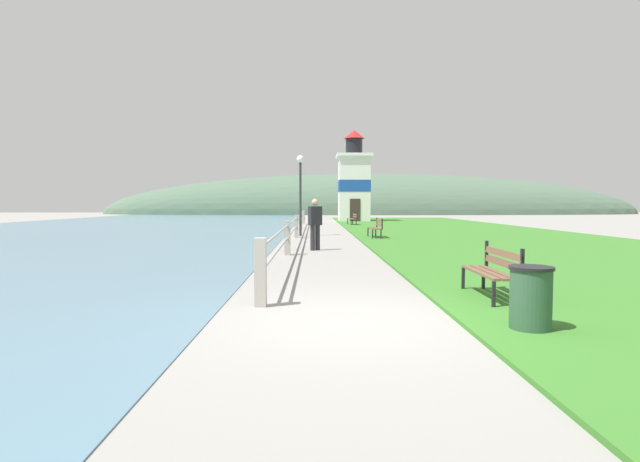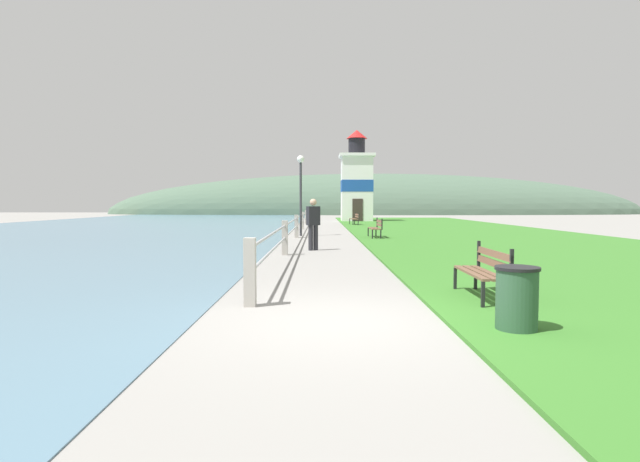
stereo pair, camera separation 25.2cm
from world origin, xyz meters
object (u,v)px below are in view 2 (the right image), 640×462
lamp_post (301,180)px  park_bench_near (485,269)px  park_bench_far (355,218)px  lighthouse (356,183)px  park_bench_midway (376,227)px  person_strolling (313,222)px  trash_bin (517,300)px

lamp_post → park_bench_near: bearing=-77.4°
park_bench_far → lighthouse: 8.45m
park_bench_midway → lighthouse: 21.78m
park_bench_far → lighthouse: size_ratio=0.22×
park_bench_near → lamp_post: size_ratio=0.42×
park_bench_near → park_bench_far: (-0.16, 28.21, 0.00)m
park_bench_midway → person_strolling: 6.33m
park_bench_far → lighthouse: lighthouse is taller
person_strolling → trash_bin: 11.31m
park_bench_midway → park_bench_far: (-0.01, 13.67, -0.00)m
trash_bin → person_strolling: bearing=103.7°
park_bench_near → lighthouse: lighthouse is taller
trash_bin → lamp_post: size_ratio=0.21×
lighthouse → person_strolling: bearing=-97.3°
lighthouse → person_strolling: lighthouse is taller
park_bench_far → person_strolling: bearing=76.9°
trash_bin → lamp_post: lamp_post is taller
park_bench_near → lamp_post: 16.94m
park_bench_near → person_strolling: size_ratio=0.94×
park_bench_far → person_strolling: size_ratio=0.98×
park_bench_near → park_bench_midway: 14.54m
park_bench_near → trash_bin: 2.12m
lighthouse → park_bench_far: bearing=-94.9°
trash_bin → lamp_post: 18.93m
trash_bin → park_bench_near: bearing=82.0°
lighthouse → lamp_post: lighthouse is taller
park_bench_far → lighthouse: (0.68, 7.91, 2.88)m
park_bench_far → trash_bin: bearing=84.9°
park_bench_far → trash_bin: (-0.13, -30.30, -0.11)m
lamp_post → lighthouse: bearing=78.0°
park_bench_midway → person_strolling: size_ratio=0.99×
park_bench_near → person_strolling: bearing=-70.9°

